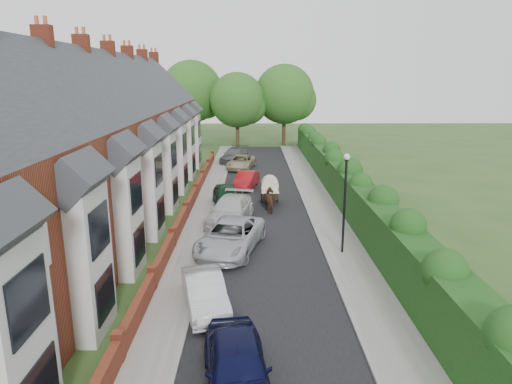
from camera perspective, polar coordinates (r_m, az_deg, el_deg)
ground at (r=19.72m, az=3.00°, el=-12.15°), size 140.00×140.00×0.00m
road at (r=29.94m, az=0.79°, el=-2.73°), size 6.00×58.00×0.02m
pavement_hedge_side at (r=30.30m, az=8.58°, el=-2.58°), size 2.20×58.00×0.12m
pavement_house_side at (r=30.09m, az=-6.56°, el=-2.64°), size 1.70×58.00×0.12m
kerb_hedge_side at (r=30.15m, az=6.60°, el=-2.59°), size 0.18×58.00×0.13m
kerb_house_side at (r=30.01m, az=-5.04°, el=-2.63°), size 0.18×58.00×0.13m
hedge at (r=30.23m, az=12.06°, el=0.25°), size 2.10×58.00×2.85m
terrace_row at (r=29.58m, az=-19.73°, el=5.10°), size 9.05×40.50×11.50m
garden_wall_row at (r=29.15m, az=-8.74°, el=-2.45°), size 0.35×40.35×1.10m
lamppost at (r=22.77m, az=11.08°, el=0.10°), size 0.32×0.32×5.16m
tree_far_left at (r=57.80m, az=-2.01°, el=11.25°), size 7.14×6.80×9.29m
tree_far_right at (r=59.92m, az=3.94°, el=11.91°), size 7.98×7.60×10.31m
tree_far_back at (r=61.19m, az=-7.64°, el=12.15°), size 8.40×8.00×10.82m
car_navy at (r=13.85m, az=-2.37°, el=-21.00°), size 2.41×4.75×1.55m
car_silver_a at (r=18.10m, az=-6.42°, el=-12.37°), size 2.41×4.36×1.36m
car_silver_b at (r=23.53m, az=-3.19°, el=-5.57°), size 3.92×6.15×1.58m
car_white at (r=27.95m, az=-3.23°, el=-2.33°), size 3.21×5.75×1.57m
car_green at (r=31.31m, az=-3.65°, el=-0.52°), size 2.47×4.81×1.57m
car_red at (r=36.73m, az=-1.24°, el=1.53°), size 2.27×4.20×1.31m
car_beige at (r=44.39m, az=-1.87°, el=3.76°), size 3.05×5.07×1.32m
car_grey at (r=47.74m, az=-2.71°, el=4.61°), size 3.25×5.54×1.51m
horse at (r=30.19m, az=1.89°, el=-1.09°), size 1.23×1.96×1.54m
horse_cart at (r=32.00m, az=1.75°, el=0.49°), size 1.25×2.77×2.00m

